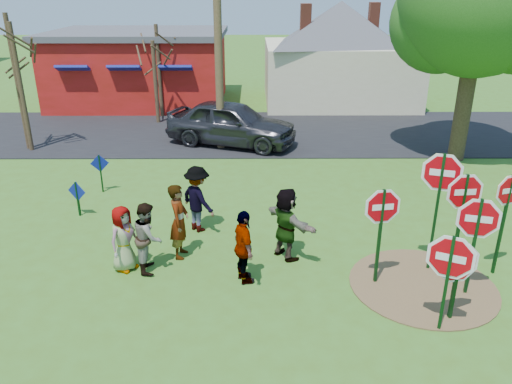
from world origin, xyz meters
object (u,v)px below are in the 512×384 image
stop_sign_a (450,264)px  person_b (179,221)px  stop_sign_c (463,203)px  person_a (123,239)px  stop_sign_b (440,183)px  suv (231,123)px  leafy_tree (484,4)px  stop_sign_d (508,200)px  utility_pole (217,14)px

stop_sign_a → person_b: size_ratio=1.16×
person_b → stop_sign_c: bearing=-95.4°
stop_sign_c → person_a: 7.52m
stop_sign_a → stop_sign_b: size_ratio=0.73×
stop_sign_c → suv: size_ratio=0.50×
stop_sign_b → person_a: 7.20m
stop_sign_c → leafy_tree: bearing=62.6°
stop_sign_c → stop_sign_d: size_ratio=1.05×
stop_sign_a → person_a: size_ratio=1.37×
person_b → leafy_tree: bearing=-48.1°
person_a → stop_sign_a: bearing=-77.5°
suv → person_a: bearing=-171.6°
stop_sign_a → person_b: 6.10m
stop_sign_a → leafy_tree: (4.31, 10.23, 4.11)m
stop_sign_c → utility_pole: size_ratio=0.27×
stop_sign_b → person_b: size_ratio=1.60×
utility_pole → leafy_tree: bearing=-8.7°
stop_sign_a → suv: (-4.48, 12.06, -0.50)m
stop_sign_a → leafy_tree: leafy_tree is taller
person_a → leafy_tree: size_ratio=0.18×
suv → utility_pole: utility_pole is taller
stop_sign_c → stop_sign_b: bearing=123.5°
stop_sign_b → leafy_tree: leafy_tree is taller
stop_sign_b → stop_sign_a: bearing=-83.9°
person_a → stop_sign_d: bearing=-60.0°
stop_sign_b → utility_pole: size_ratio=0.30×
leafy_tree → stop_sign_a: bearing=-112.8°
stop_sign_a → utility_pole: 13.18m
suv → leafy_tree: (8.79, -1.83, 4.61)m
stop_sign_d → leafy_tree: size_ratio=0.29×
person_a → person_b: size_ratio=0.85×
stop_sign_a → utility_pole: size_ratio=0.22×
stop_sign_b → stop_sign_d: bearing=11.3°
stop_sign_c → utility_pole: bearing=115.0°
stop_sign_a → stop_sign_b: bearing=102.5°
person_b → utility_pole: size_ratio=0.19×
stop_sign_a → stop_sign_b: stop_sign_b is taller
suv → leafy_tree: leafy_tree is taller
stop_sign_b → stop_sign_c: bearing=-32.4°
stop_sign_c → person_b: 6.39m
person_a → utility_pole: size_ratio=0.16×
stop_sign_d → leafy_tree: (2.36, 8.20, 3.71)m
person_a → suv: suv is taller
stop_sign_b → utility_pole: (-5.40, 9.42, 3.03)m
suv → stop_sign_d: bearing=-126.9°
person_a → utility_pole: bearing=21.5°
stop_sign_a → stop_sign_c: size_ratio=0.81×
stop_sign_d → utility_pole: size_ratio=0.26×
suv → stop_sign_c: bearing=-132.1°
stop_sign_a → suv: 12.88m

